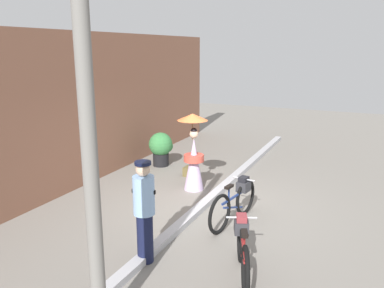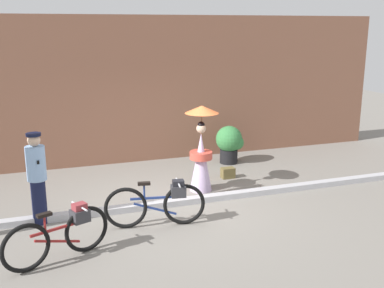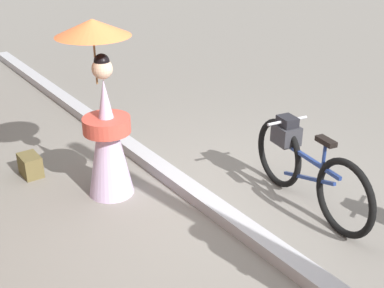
{
  "view_description": "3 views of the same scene",
  "coord_description": "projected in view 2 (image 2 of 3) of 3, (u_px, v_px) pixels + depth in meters",
  "views": [
    {
      "loc": [
        -7.39,
        -3.13,
        3.36
      ],
      "look_at": [
        0.25,
        0.44,
        1.29
      ],
      "focal_mm": 36.73,
      "sensor_mm": 36.0,
      "label": 1
    },
    {
      "loc": [
        -2.45,
        -8.3,
        3.49
      ],
      "look_at": [
        0.61,
        0.62,
        1.07
      ],
      "focal_mm": 43.27,
      "sensor_mm": 36.0,
      "label": 2
    },
    {
      "loc": [
        -3.48,
        2.66,
        2.77
      ],
      "look_at": [
        -0.17,
        0.3,
        0.86
      ],
      "focal_mm": 46.74,
      "sensor_mm": 36.0,
      "label": 3
    }
  ],
  "objects": [
    {
      "name": "ground_plane",
      "position": [
        173.0,
        205.0,
        9.24
      ],
      "size": [
        30.0,
        30.0,
        0.0
      ],
      "primitive_type": "plane",
      "color": "gray"
    },
    {
      "name": "building_wall",
      "position": [
        134.0,
        90.0,
        11.94
      ],
      "size": [
        14.0,
        0.4,
        3.75
      ],
      "primitive_type": "cube",
      "color": "brown",
      "rests_on": "ground_plane"
    },
    {
      "name": "sidewalk_curb",
      "position": [
        173.0,
        203.0,
        9.23
      ],
      "size": [
        14.0,
        0.2,
        0.12
      ],
      "primitive_type": "cube",
      "color": "#B2B2B7",
      "rests_on": "ground_plane"
    },
    {
      "name": "bicycle_near_officer",
      "position": [
        159.0,
        203.0,
        8.19
      ],
      "size": [
        1.79,
        0.49,
        0.84
      ],
      "color": "black",
      "rests_on": "ground_plane"
    },
    {
      "name": "bicycle_far_side",
      "position": [
        61.0,
        233.0,
        7.01
      ],
      "size": [
        1.63,
        0.73,
        0.83
      ],
      "color": "black",
      "rests_on": "ground_plane"
    },
    {
      "name": "person_officer",
      "position": [
        37.0,
        176.0,
        8.2
      ],
      "size": [
        0.34,
        0.38,
        1.68
      ],
      "color": "#141938",
      "rests_on": "ground_plane"
    },
    {
      "name": "person_with_parasol",
      "position": [
        201.0,
        150.0,
        9.89
      ],
      "size": [
        0.72,
        0.72,
        1.86
      ],
      "color": "silver",
      "rests_on": "ground_plane"
    },
    {
      "name": "potted_plant_by_door",
      "position": [
        230.0,
        142.0,
        11.96
      ],
      "size": [
        0.7,
        0.68,
        0.98
      ],
      "color": "black",
      "rests_on": "ground_plane"
    },
    {
      "name": "backpack_on_pavement",
      "position": [
        228.0,
        173.0,
        10.87
      ],
      "size": [
        0.31,
        0.2,
        0.25
      ],
      "color": "brown",
      "rests_on": "ground_plane"
    }
  ]
}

